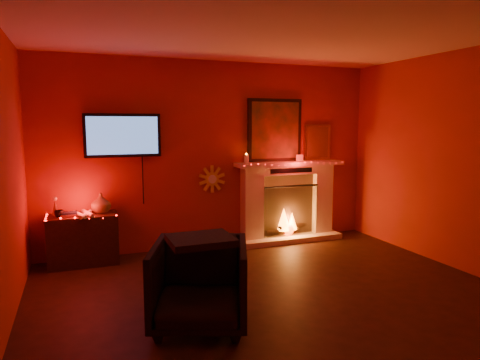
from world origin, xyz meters
The scene contains 6 objects.
room centered at (0.00, 0.00, 1.35)m, with size 5.00×5.00×5.00m.
fireplace centered at (1.14, 2.39, 0.72)m, with size 1.72×0.40×2.18m.
tv centered at (-1.30, 2.45, 1.65)m, with size 1.00×0.07×1.24m.
sunburst_clock centered at (-0.05, 2.48, 1.00)m, with size 0.40×0.03×0.40m.
console_table centered at (-1.85, 2.26, 0.36)m, with size 0.85×0.51×0.91m.
armchair centered at (-0.92, 0.08, 0.39)m, with size 0.83×0.85×0.77m, color black.
Camera 1 is at (-1.89, -3.46, 1.81)m, focal length 32.00 mm.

